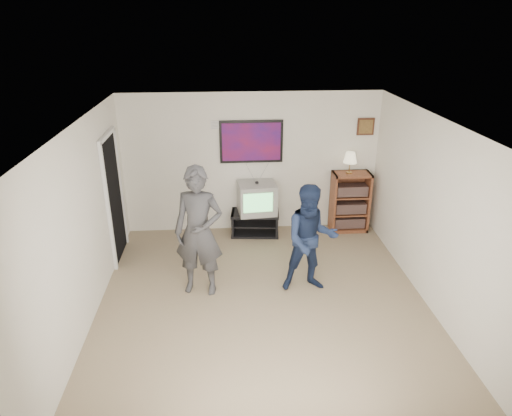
{
  "coord_description": "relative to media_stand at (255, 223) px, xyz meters",
  "views": [
    {
      "loc": [
        -0.49,
        -5.22,
        3.68
      ],
      "look_at": [
        -0.05,
        0.72,
        1.15
      ],
      "focal_mm": 32.0,
      "sensor_mm": 36.0,
      "label": 1
    }
  ],
  "objects": [
    {
      "name": "controller_right",
      "position": [
        0.64,
        -1.62,
        0.78
      ],
      "size": [
        0.04,
        0.13,
        0.04
      ],
      "primitive_type": "cube",
      "rotation": [
        0.0,
        0.0,
        -0.05
      ],
      "color": "white",
      "rests_on": "person_short"
    },
    {
      "name": "media_stand",
      "position": [
        0.0,
        0.0,
        0.0
      ],
      "size": [
        0.89,
        0.55,
        0.42
      ],
      "rotation": [
        0.0,
        0.0,
        -0.1
      ],
      "color": "black",
      "rests_on": "room_shell"
    },
    {
      "name": "person_short",
      "position": [
        0.65,
        -1.84,
        0.58
      ],
      "size": [
        0.79,
        0.62,
        1.59
      ],
      "primitive_type": "imported",
      "rotation": [
        0.0,
        0.0,
        0.02
      ],
      "color": "#172341",
      "rests_on": "room_shell"
    },
    {
      "name": "controller_left",
      "position": [
        -0.93,
        -1.59,
        0.92
      ],
      "size": [
        0.07,
        0.12,
        0.04
      ],
      "primitive_type": "cube",
      "rotation": [
        0.0,
        0.0,
        0.32
      ],
      "color": "white",
      "rests_on": "person_tall"
    },
    {
      "name": "person_tall",
      "position": [
        -0.9,
        -1.78,
        0.72
      ],
      "size": [
        0.76,
        0.58,
        1.87
      ],
      "primitive_type": "imported",
      "rotation": [
        0.0,
        0.0,
        -0.2
      ],
      "color": "#37373A",
      "rests_on": "room_shell"
    },
    {
      "name": "small_picture",
      "position": [
        1.96,
        0.25,
        1.67
      ],
      "size": [
        0.3,
        0.03,
        0.3
      ],
      "primitive_type": "cube",
      "color": "#3B1D12",
      "rests_on": "room_shell"
    },
    {
      "name": "crt_television",
      "position": [
        0.03,
        -0.0,
        0.49
      ],
      "size": [
        0.7,
        0.6,
        0.55
      ],
      "primitive_type": null,
      "rotation": [
        0.0,
        0.0,
        0.09
      ],
      "color": "#9D9E99",
      "rests_on": "media_stand"
    },
    {
      "name": "table_lamp",
      "position": [
        1.67,
        0.06,
        1.08
      ],
      "size": [
        0.24,
        0.24,
        0.38
      ],
      "primitive_type": null,
      "color": "beige",
      "rests_on": "bookshelf"
    },
    {
      "name": "room_shell",
      "position": [
        -0.04,
        -1.88,
        1.04
      ],
      "size": [
        4.51,
        5.0,
        2.51
      ],
      "color": "#78624C",
      "rests_on": "ground"
    },
    {
      "name": "poster",
      "position": [
        -0.04,
        0.24,
        1.44
      ],
      "size": [
        1.1,
        0.03,
        0.75
      ],
      "primitive_type": "cube",
      "color": "black",
      "rests_on": "room_shell"
    },
    {
      "name": "bookshelf",
      "position": [
        1.73,
        0.05,
        0.34
      ],
      "size": [
        0.67,
        0.38,
        1.1
      ],
      "primitive_type": null,
      "color": "#5B2E1B",
      "rests_on": "room_shell"
    },
    {
      "name": "doorway",
      "position": [
        -2.28,
        -0.63,
        0.79
      ],
      "size": [
        0.03,
        0.85,
        2.0
      ],
      "primitive_type": "cube",
      "color": "black",
      "rests_on": "room_shell"
    },
    {
      "name": "air_vent",
      "position": [
        -0.59,
        0.25,
        1.74
      ],
      "size": [
        0.28,
        0.02,
        0.14
      ],
      "primitive_type": "cube",
      "color": "white",
      "rests_on": "room_shell"
    }
  ]
}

